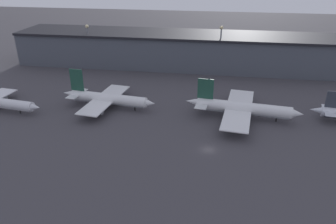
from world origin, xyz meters
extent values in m
plane|color=#423F44|center=(0.00, 0.00, 0.00)|extent=(600.00, 600.00, 0.00)
cube|color=#4C515B|center=(0.00, 86.48, 8.42)|extent=(216.97, 26.71, 16.84)
cube|color=black|center=(0.00, 86.48, 17.44)|extent=(216.97, 28.71, 1.20)
cone|color=silver|center=(-65.85, 14.56, 3.47)|extent=(4.75, 3.95, 3.47)
cylinder|color=gray|center=(-86.61, 24.99, 1.76)|extent=(4.22, 2.46, 2.01)
cylinder|color=black|center=(-72.88, 15.38, 0.82)|extent=(0.50, 0.50, 1.64)
cylinder|color=white|center=(-40.91, 26.34, 3.78)|extent=(31.88, 7.62, 3.98)
cylinder|color=#ADB2B7|center=(-40.91, 26.34, 3.08)|extent=(30.24, 6.85, 3.38)
cone|color=white|center=(-24.02, 24.36, 3.78)|extent=(5.18, 4.31, 3.78)
cone|color=white|center=(-58.00, 28.33, 4.08)|extent=(6.32, 4.05, 3.38)
cube|color=#1E4738|center=(-54.11, 27.88, 10.25)|extent=(5.58, 1.04, 8.97)
cube|color=white|center=(-54.74, 27.95, 4.38)|extent=(5.27, 11.78, 0.24)
cube|color=white|center=(-42.48, 26.52, 3.28)|extent=(12.37, 32.45, 0.36)
cylinder|color=gray|center=(-40.51, 35.21, 1.94)|extent=(4.60, 2.68, 2.19)
cylinder|color=gray|center=(-42.57, 17.61, 1.94)|extent=(4.60, 2.68, 2.19)
cylinder|color=black|center=(-29.91, 25.05, 0.90)|extent=(0.50, 0.50, 1.79)
cylinder|color=black|center=(-42.30, 28.10, 0.90)|extent=(0.50, 0.50, 1.79)
cylinder|color=black|center=(-42.67, 24.94, 0.90)|extent=(0.50, 0.50, 1.79)
cylinder|color=white|center=(11.53, 24.87, 4.07)|extent=(34.62, 8.24, 4.28)
cylinder|color=#ADB2B7|center=(11.53, 24.87, 3.32)|extent=(32.84, 7.40, 3.64)
cone|color=white|center=(29.87, 22.73, 4.07)|extent=(5.58, 4.64, 4.07)
cone|color=white|center=(-7.02, 27.04, 4.39)|extent=(6.80, 4.36, 3.64)
cube|color=#1E4738|center=(-2.80, 26.55, 10.10)|extent=(6.00, 1.09, 7.78)
cube|color=white|center=(-3.48, 26.63, 4.71)|extent=(5.83, 14.03, 0.24)
cube|color=white|center=(9.83, 25.07, 3.53)|extent=(13.75, 38.67, 0.36)
cylinder|color=gray|center=(12.08, 35.48, 2.11)|extent=(4.95, 2.89, 2.36)
cylinder|color=gray|center=(9.62, 14.43, 2.11)|extent=(4.95, 2.89, 2.36)
cylinder|color=black|center=(23.48, 23.48, 0.96)|extent=(0.50, 0.50, 1.93)
cylinder|color=black|center=(10.03, 26.78, 0.96)|extent=(0.50, 0.50, 1.93)
cylinder|color=black|center=(9.63, 23.37, 0.96)|extent=(0.50, 0.50, 1.93)
cone|color=silver|center=(38.41, 27.81, 3.80)|extent=(5.88, 3.77, 3.15)
cube|color=#333842|center=(42.87, 27.29, 8.44)|extent=(5.20, 1.00, 6.15)
cube|color=silver|center=(42.08, 27.38, 4.07)|extent=(4.92, 11.07, 0.24)
cylinder|color=slate|center=(-68.48, 77.92, 10.60)|extent=(0.70, 0.70, 21.21)
sphere|color=beige|center=(-68.48, 77.92, 21.81)|extent=(1.80, 1.80, 1.80)
cylinder|color=slate|center=(1.62, 77.92, 11.30)|extent=(0.70, 0.70, 22.61)
sphere|color=beige|center=(1.62, 77.92, 23.21)|extent=(1.80, 1.80, 1.80)
camera|label=1|loc=(1.32, -88.26, 53.97)|focal=35.00mm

